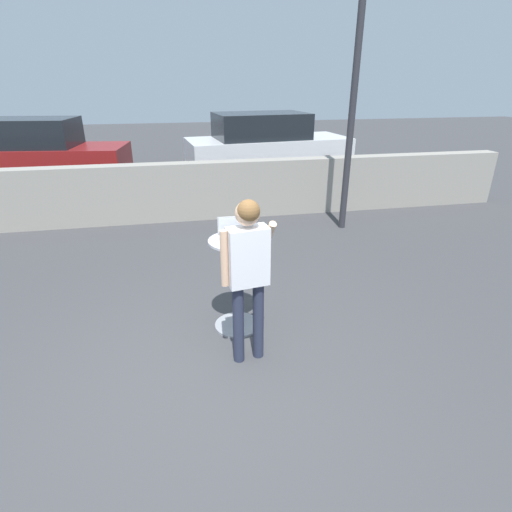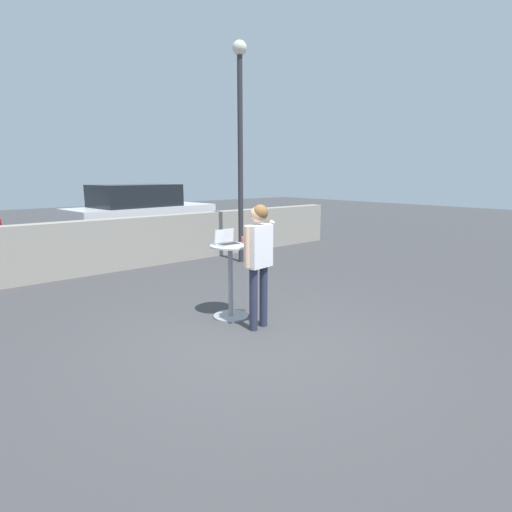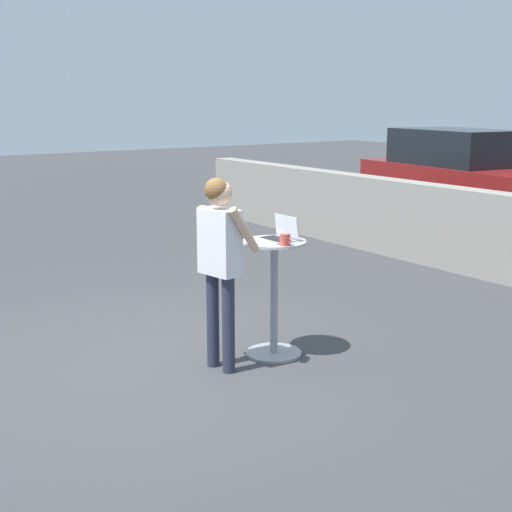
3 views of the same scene
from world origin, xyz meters
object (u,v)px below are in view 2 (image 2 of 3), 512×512
cafe_table (231,279)px  standing_person (259,251)px  street_lamp (240,127)px  parked_car_near_street (141,213)px  laptop (228,241)px  coffee_mug (244,240)px

cafe_table → standing_person: (0.03, -0.60, 0.49)m
standing_person → street_lamp: bearing=55.0°
parked_car_near_street → street_lamp: (0.51, -4.44, 2.24)m
standing_person → street_lamp: 4.81m
cafe_table → street_lamp: size_ratio=0.22×
standing_person → street_lamp: street_lamp is taller
cafe_table → laptop: bearing=90.2°
laptop → standing_person: bearing=-87.7°
laptop → standing_person: size_ratio=0.20×
cafe_table → laptop: (-0.00, 0.06, 0.54)m
coffee_mug → standing_person: standing_person is taller
laptop → parked_car_near_street: parked_car_near_street is taller
cafe_table → standing_person: size_ratio=0.64×
laptop → coffee_mug: laptop is taller
parked_car_near_street → laptop: bearing=-105.3°
cafe_table → street_lamp: 4.65m
standing_person → parked_car_near_street: 8.24m
coffee_mug → parked_car_near_street: 7.66m
coffee_mug → laptop: bearing=154.4°
cafe_table → coffee_mug: bearing=-12.2°
parked_car_near_street → standing_person: bearing=-103.9°
cafe_table → parked_car_near_street: parked_car_near_street is taller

